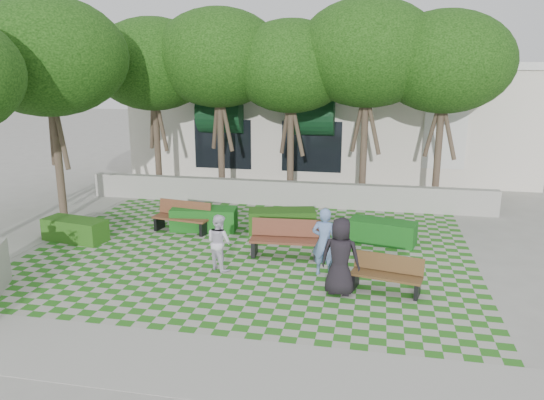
% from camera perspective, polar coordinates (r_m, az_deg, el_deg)
% --- Properties ---
extents(ground, '(90.00, 90.00, 0.00)m').
position_cam_1_polar(ground, '(13.91, -3.27, -7.01)').
color(ground, gray).
rests_on(ground, ground).
extents(lawn, '(12.00, 12.00, 0.00)m').
position_cam_1_polar(lawn, '(14.81, -2.29, -5.61)').
color(lawn, '#2B721E').
rests_on(lawn, ground).
extents(sidewalk_south, '(16.00, 2.00, 0.01)m').
position_cam_1_polar(sidewalk_south, '(9.89, -10.44, -16.69)').
color(sidewalk_south, '#9E9B93').
rests_on(sidewalk_south, ground).
extents(sidewalk_west, '(2.00, 12.00, 0.01)m').
position_cam_1_polar(sidewalk_west, '(17.86, -25.39, -3.51)').
color(sidewalk_west, '#9E9B93').
rests_on(sidewalk_west, ground).
extents(retaining_wall, '(15.00, 0.36, 0.90)m').
position_cam_1_polar(retaining_wall, '(19.56, 1.29, 0.74)').
color(retaining_wall, '#9E9B93').
rests_on(retaining_wall, ground).
extents(bench_east, '(1.67, 0.86, 0.84)m').
position_cam_1_polar(bench_east, '(12.50, 12.24, -7.87)').
color(bench_east, '#53371C').
rests_on(bench_east, ground).
extents(bench_mid, '(1.92, 0.74, 0.99)m').
position_cam_1_polar(bench_mid, '(14.37, 1.45, -4.25)').
color(bench_mid, brown).
rests_on(bench_mid, ground).
extents(bench_west, '(1.86, 0.87, 0.94)m').
position_cam_1_polar(bench_west, '(16.71, -9.62, -1.85)').
color(bench_west, brown).
rests_on(bench_west, ground).
extents(hedge_east, '(2.02, 1.18, 0.66)m').
position_cam_1_polar(hedge_east, '(15.79, 11.79, -3.37)').
color(hedge_east, '#154F19').
rests_on(hedge_east, ground).
extents(hedge_midright, '(2.18, 1.26, 0.72)m').
position_cam_1_polar(hedge_midright, '(16.42, 1.08, -2.28)').
color(hedge_midright, '#1D4512').
rests_on(hedge_midright, ground).
extents(hedge_midleft, '(2.11, 1.04, 0.71)m').
position_cam_1_polar(hedge_midleft, '(16.79, -7.32, -2.04)').
color(hedge_midleft, '#155218').
rests_on(hedge_midleft, ground).
extents(hedge_west, '(1.99, 1.07, 0.66)m').
position_cam_1_polar(hedge_west, '(16.69, -20.42, -3.03)').
color(hedge_west, '#225215').
rests_on(hedge_west, ground).
extents(person_blue, '(0.67, 0.49, 1.72)m').
position_cam_1_polar(person_blue, '(13.05, 5.65, -4.51)').
color(person_blue, '#6886BF').
rests_on(person_blue, ground).
extents(person_dark, '(0.94, 0.67, 1.79)m').
position_cam_1_polar(person_dark, '(12.02, 7.37, -6.05)').
color(person_dark, black).
rests_on(person_dark, ground).
extents(person_white, '(0.89, 0.84, 1.44)m').
position_cam_1_polar(person_white, '(13.46, -5.71, -4.53)').
color(person_white, silver).
rests_on(person_white, ground).
extents(tree_row, '(17.70, 13.40, 7.41)m').
position_cam_1_polar(tree_row, '(19.18, -4.43, 14.69)').
color(tree_row, '#47382B').
rests_on(tree_row, ground).
extents(building, '(18.00, 8.92, 5.15)m').
position_cam_1_polar(building, '(26.82, 6.31, 8.86)').
color(building, silver).
rests_on(building, ground).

